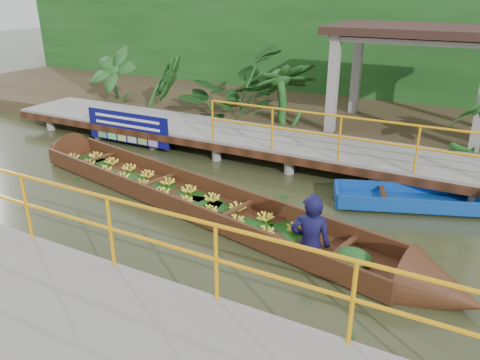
% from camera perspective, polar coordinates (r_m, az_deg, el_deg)
% --- Properties ---
extents(ground, '(80.00, 80.00, 0.00)m').
position_cam_1_polar(ground, '(9.46, -5.94, -3.48)').
color(ground, '#2E3118').
rests_on(ground, ground).
extents(land_strip, '(30.00, 8.00, 0.45)m').
position_cam_1_polar(land_strip, '(15.79, 9.27, 7.89)').
color(land_strip, '#332919').
rests_on(land_strip, ground).
extents(far_dock, '(16.00, 2.06, 1.66)m').
position_cam_1_polar(far_dock, '(12.06, 3.04, 4.86)').
color(far_dock, gray).
rests_on(far_dock, ground).
extents(near_dock, '(18.00, 2.40, 1.73)m').
position_cam_1_polar(near_dock, '(6.09, -20.75, -18.10)').
color(near_dock, gray).
rests_on(near_dock, ground).
extents(pavilion, '(4.40, 3.00, 3.00)m').
position_cam_1_polar(pavilion, '(13.51, 20.76, 15.56)').
color(pavilion, gray).
rests_on(pavilion, ground).
extents(foliage_backdrop, '(30.00, 0.80, 4.00)m').
position_cam_1_polar(foliage_backdrop, '(17.82, 12.37, 15.13)').
color(foliage_backdrop, '#164315').
rests_on(foliage_backdrop, ground).
extents(vendor_boat, '(10.99, 3.33, 2.37)m').
position_cam_1_polar(vendor_boat, '(9.26, -4.37, -2.24)').
color(vendor_boat, '#3C2010').
rests_on(vendor_boat, ground).
extents(moored_blue_boat, '(3.39, 1.93, 0.79)m').
position_cam_1_polar(moored_blue_boat, '(10.22, 24.01, -2.50)').
color(moored_blue_boat, navy).
rests_on(moored_blue_boat, ground).
extents(blue_banner, '(2.73, 0.04, 0.85)m').
position_cam_1_polar(blue_banner, '(13.24, -13.56, 6.22)').
color(blue_banner, '#0B0C5C').
rests_on(blue_banner, ground).
extents(tropical_plants, '(14.40, 1.40, 1.75)m').
position_cam_1_polar(tropical_plants, '(13.70, 4.57, 10.63)').
color(tropical_plants, '#164315').
rests_on(tropical_plants, ground).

